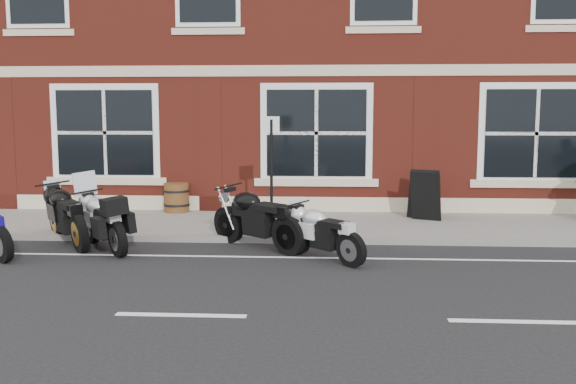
% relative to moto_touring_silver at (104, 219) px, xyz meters
% --- Properties ---
extents(ground, '(80.00, 80.00, 0.00)m').
position_rel_moto_touring_silver_xyz_m(ground, '(2.24, -0.69, -0.55)').
color(ground, black).
rests_on(ground, ground).
extents(sidewalk, '(30.00, 3.00, 0.12)m').
position_rel_moto_touring_silver_xyz_m(sidewalk, '(2.24, 2.31, -0.49)').
color(sidewalk, slate).
rests_on(sidewalk, ground).
extents(kerb, '(30.00, 0.16, 0.12)m').
position_rel_moto_touring_silver_xyz_m(kerb, '(2.24, 0.73, -0.49)').
color(kerb, slate).
rests_on(kerb, ground).
extents(pub_building, '(24.00, 12.00, 12.00)m').
position_rel_moto_touring_silver_xyz_m(pub_building, '(2.24, 9.81, 5.45)').
color(pub_building, maroon).
rests_on(pub_building, ground).
extents(moto_touring_silver, '(1.38, 1.71, 1.36)m').
position_rel_moto_touring_silver_xyz_m(moto_touring_silver, '(0.00, 0.00, 0.00)').
color(moto_touring_silver, black).
rests_on(moto_touring_silver, ground).
extents(moto_sport_black, '(1.47, 1.91, 1.02)m').
position_rel_moto_touring_silver_xyz_m(moto_sport_black, '(-0.79, 0.35, 0.03)').
color(moto_sport_black, black).
rests_on(moto_sport_black, ground).
extents(moto_sport_silver, '(1.38, 1.43, 0.84)m').
position_rel_moto_touring_silver_xyz_m(moto_sport_silver, '(3.93, -0.60, -0.07)').
color(moto_sport_silver, black).
rests_on(moto_sport_silver, ground).
extents(moto_naked_black, '(1.81, 1.59, 1.02)m').
position_rel_moto_touring_silver_xyz_m(moto_naked_black, '(2.74, 0.24, 0.03)').
color(moto_naked_black, black).
rests_on(moto_naked_black, ground).
extents(a_board_sign, '(0.76, 0.66, 1.07)m').
position_rel_moto_touring_silver_xyz_m(a_board_sign, '(6.12, 2.89, 0.10)').
color(a_board_sign, black).
rests_on(a_board_sign, sidewalk).
extents(barrel_planter, '(0.61, 0.61, 0.68)m').
position_rel_moto_touring_silver_xyz_m(barrel_planter, '(0.47, 3.61, -0.09)').
color(barrel_planter, '#472D13').
rests_on(barrel_planter, sidewalk).
extents(parking_sign, '(0.32, 0.08, 2.25)m').
position_rel_moto_touring_silver_xyz_m(parking_sign, '(2.89, 1.51, 0.86)').
color(parking_sign, black).
rests_on(parking_sign, sidewalk).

